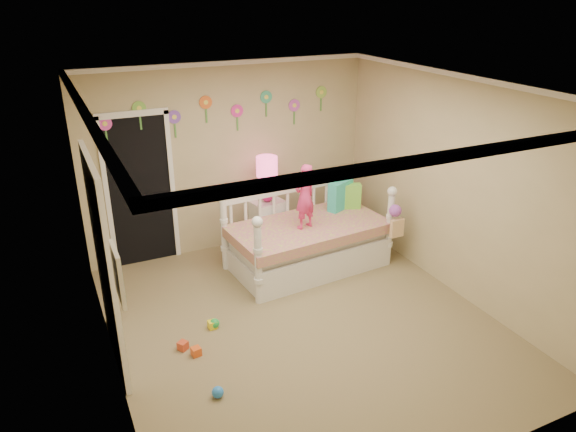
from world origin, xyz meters
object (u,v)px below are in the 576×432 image
child (305,197)px  nightstand (268,225)px  daybed (308,228)px  table_lamp (267,172)px

child → nightstand: 1.07m
daybed → nightstand: bearing=105.2°
child → daybed: bearing=-153.1°
daybed → child: child is taller
table_lamp → child: bearing=-78.2°
child → nightstand: (-0.17, 0.81, -0.68)m
child → table_lamp: 0.83m
child → table_lamp: child is taller
daybed → table_lamp: (-0.26, 0.72, 0.59)m
nightstand → table_lamp: (0.00, 0.00, 0.79)m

